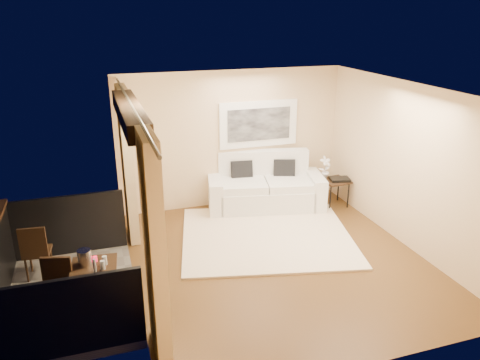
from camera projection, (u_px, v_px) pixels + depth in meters
floor at (278, 260)px, 7.48m from camera, size 5.00×5.00×0.00m
room_shell at (130, 113)px, 5.99m from camera, size 5.00×6.40×5.00m
balcony at (57, 286)px, 6.46m from camera, size 1.81×2.60×1.17m
curtains at (138, 198)px, 6.41m from camera, size 0.16×4.80×2.64m
artwork at (259, 124)px, 9.28m from camera, size 1.62×0.07×0.92m
rug at (267, 236)px, 8.21m from camera, size 3.40×3.12×0.04m
sofa at (265, 188)px, 9.38m from camera, size 2.42×1.42×1.09m
side_table at (335, 183)px, 9.40m from camera, size 0.55×0.55×0.54m
tray at (340, 179)px, 9.34m from camera, size 0.43×0.36×0.05m
orchid at (325, 168)px, 9.37m from camera, size 0.27×0.20×0.47m
bistro_table at (94, 271)px, 6.03m from camera, size 0.62×0.62×0.67m
balcony_chair_far at (35, 249)px, 6.79m from camera, size 0.40×0.41×0.86m
balcony_chair_near at (57, 287)px, 5.86m from camera, size 0.46×0.47×0.87m
ice_bucket at (85, 257)px, 6.01m from camera, size 0.18×0.18×0.20m
candle at (95, 259)px, 6.09m from camera, size 0.06×0.06×0.07m
vase at (95, 266)px, 5.83m from camera, size 0.04×0.04×0.18m
glass_a at (103, 265)px, 5.90m from camera, size 0.06×0.06×0.12m
glass_b at (105, 260)px, 6.01m from camera, size 0.06×0.06×0.12m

